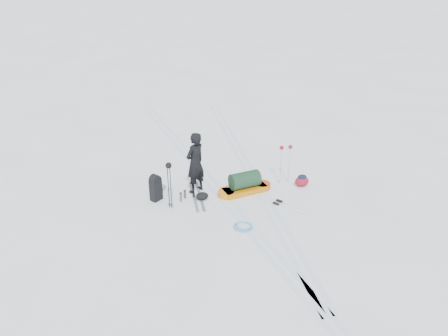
{
  "coord_description": "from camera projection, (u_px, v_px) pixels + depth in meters",
  "views": [
    {
      "loc": [
        -3.48,
        -10.17,
        6.11
      ],
      "look_at": [
        -0.01,
        0.07,
        0.95
      ],
      "focal_mm": 35.0,
      "sensor_mm": 36.0,
      "label": 1
    }
  ],
  "objects": [
    {
      "name": "ski_poles_black",
      "position": [
        169.0,
        171.0,
        11.43
      ],
      "size": [
        0.17,
        0.17,
        1.36
      ],
      "rotation": [
        0.0,
        0.0,
        0.05
      ],
      "color": "black",
      "rests_on": "ground"
    },
    {
      "name": "snow_hill_backdrop",
      "position": [
        331.0,
        235.0,
        132.04
      ],
      "size": [
        359.5,
        192.0,
        162.45
      ],
      "color": "silver",
      "rests_on": "ground"
    },
    {
      "name": "ski_tracks",
      "position": [
        235.0,
        182.0,
        13.26
      ],
      "size": [
        3.38,
        17.97,
        0.01
      ],
      "color": "silver",
      "rests_on": "ground"
    },
    {
      "name": "stuff_sack",
      "position": [
        202.0,
        196.0,
        12.27
      ],
      "size": [
        0.36,
        0.27,
        0.22
      ],
      "rotation": [
        0.0,
        0.0,
        0.0
      ],
      "color": "black",
      "rests_on": "ground"
    },
    {
      "name": "rope_coil",
      "position": [
        243.0,
        226.0,
        11.03
      ],
      "size": [
        0.64,
        0.64,
        0.06
      ],
      "rotation": [
        0.0,
        0.0,
        -0.39
      ],
      "color": "#518BC4",
      "rests_on": "ground"
    },
    {
      "name": "touring_skis_white",
      "position": [
        278.0,
        203.0,
        12.11
      ],
      "size": [
        1.24,
        1.65,
        0.07
      ],
      "rotation": [
        0.0,
        0.0,
        -0.98
      ],
      "color": "silver",
      "rests_on": "ground"
    },
    {
      "name": "expedition_rucksack",
      "position": [
        156.0,
        187.0,
        12.21
      ],
      "size": [
        0.58,
        0.84,
        0.78
      ],
      "rotation": [
        0.0,
        0.0,
        0.59
      ],
      "color": "black",
      "rests_on": "ground"
    },
    {
      "name": "touring_skis_grey",
      "position": [
        197.0,
        196.0,
        12.48
      ],
      "size": [
        0.5,
        1.77,
        0.06
      ],
      "rotation": [
        0.0,
        0.0,
        1.43
      ],
      "color": "gray",
      "rests_on": "ground"
    },
    {
      "name": "thermos_pair",
      "position": [
        183.0,
        196.0,
        12.25
      ],
      "size": [
        0.22,
        0.21,
        0.27
      ],
      "rotation": [
        0.0,
        0.0,
        -0.03
      ],
      "color": "#5B5C63",
      "rests_on": "ground"
    },
    {
      "name": "ground",
      "position": [
        225.0,
        199.0,
        12.34
      ],
      "size": [
        200.0,
        200.0,
        0.0
      ],
      "primitive_type": "plane",
      "color": "white",
      "rests_on": "ground"
    },
    {
      "name": "small_daypack",
      "position": [
        302.0,
        181.0,
        12.99
      ],
      "size": [
        0.54,
        0.52,
        0.37
      ],
      "rotation": [
        0.0,
        0.0,
        -0.69
      ],
      "color": "maroon",
      "rests_on": "ground"
    },
    {
      "name": "pulk_sled",
      "position": [
        245.0,
        185.0,
        12.61
      ],
      "size": [
        1.7,
        0.67,
        0.63
      ],
      "rotation": [
        0.0,
        0.0,
        0.11
      ],
      "color": "#C66D0B",
      "rests_on": "ground"
    },
    {
      "name": "ski_poles_silver",
      "position": [
        286.0,
        152.0,
        12.81
      ],
      "size": [
        0.39,
        0.15,
        1.22
      ],
      "rotation": [
        0.0,
        0.0,
        0.06
      ],
      "color": "silver",
      "rests_on": "ground"
    },
    {
      "name": "skier",
      "position": [
        195.0,
        163.0,
        12.38
      ],
      "size": [
        0.79,
        0.72,
        1.82
      ],
      "primitive_type": "imported",
      "rotation": [
        0.0,
        0.0,
        3.7
      ],
      "color": "black",
      "rests_on": "ground"
    }
  ]
}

